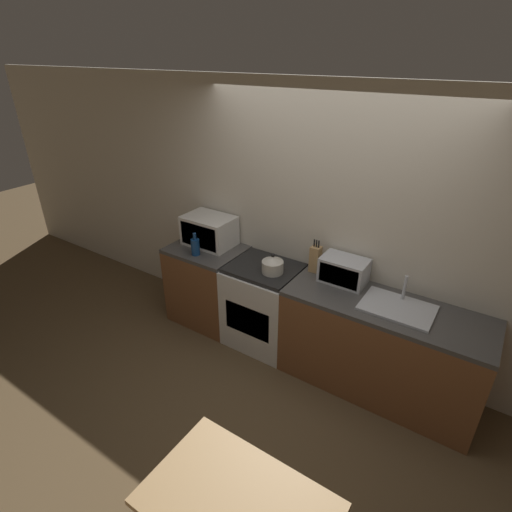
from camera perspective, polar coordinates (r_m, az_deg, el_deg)
The scene contains 11 objects.
ground_plane at distance 3.80m, azimuth 1.36°, elevation -19.78°, with size 16.00×16.00×0.00m, color brown.
wall_back at distance 3.81m, azimuth 9.95°, elevation 3.98°, with size 10.00×0.06×2.60m.
counter_left_run at distance 4.52m, azimuth -6.84°, elevation -3.97°, with size 0.78×0.62×0.90m.
counter_right_run at distance 3.77m, azimuth 17.16°, elevation -12.39°, with size 1.71×0.62×0.90m.
stove_range at distance 4.14m, azimuth 1.12°, elevation -7.00°, with size 0.70×0.62×0.90m.
kettle at distance 3.77m, azimuth 2.39°, elevation -1.21°, with size 0.21×0.21×0.20m.
microwave at distance 4.32m, azimuth -6.71°, elevation 3.62°, with size 0.53×0.37×0.32m.
bottle at distance 4.13m, azimuth -8.66°, elevation 1.35°, with size 0.09×0.09×0.24m.
knife_block at distance 3.81m, azimuth 8.47°, elevation -0.39°, with size 0.09×0.09×0.33m.
toaster_oven at distance 3.68m, azimuth 12.42°, elevation -2.03°, with size 0.41×0.26×0.23m.
sink_basin at distance 3.49m, azimuth 19.58°, elevation -6.87°, with size 0.57×0.40×0.24m.
Camera 1 is at (1.35, -2.20, 2.79)m, focal length 28.00 mm.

